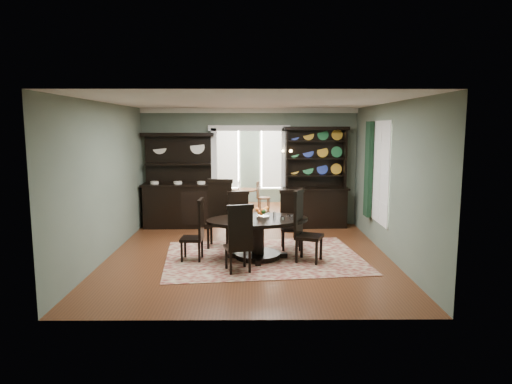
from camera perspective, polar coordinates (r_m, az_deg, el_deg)
room at (r=8.83m, az=-0.98°, el=1.92°), size 5.51×6.01×3.01m
parlor at (r=14.30m, az=-0.78°, el=4.08°), size 3.51×3.50×3.01m
doorway_trim at (r=11.77m, az=-0.85°, el=3.69°), size 2.08×0.25×2.57m
right_window at (r=10.05m, az=14.62°, el=2.56°), size 0.15×1.47×2.12m
wall_sconce at (r=11.63m, az=3.84°, el=4.96°), size 0.27×0.21×0.21m
rug at (r=9.01m, az=0.95°, el=-8.15°), size 4.05×3.14×0.01m
dining_table at (r=8.84m, az=0.22°, el=-4.86°), size 2.18×2.14×0.78m
centerpiece at (r=8.83m, az=0.86°, el=-2.91°), size 1.26×0.81×0.21m
chair_far_left at (r=9.75m, az=-4.57°, el=-2.41°), size 0.57×0.54×1.43m
chair_far_mid at (r=9.54m, az=-2.13°, el=-3.36°), size 0.52×0.51×1.20m
chair_far_right at (r=9.57m, az=4.37°, el=-3.26°), size 0.47×0.43×1.23m
chair_end_left at (r=8.74m, az=-7.40°, el=-4.53°), size 0.44×0.46×1.19m
chair_end_right at (r=8.65m, az=5.93°, el=-4.00°), size 0.63×0.65×1.37m
chair_near at (r=7.93m, az=-2.11°, el=-5.66°), size 0.55×0.54×1.23m
sideboard at (r=11.73m, az=-9.65°, el=-0.30°), size 1.83×0.68×2.39m
welsh_dresser at (r=11.68m, az=7.43°, el=0.15°), size 1.66×0.68×2.54m
parlor_table at (r=13.55m, az=-1.39°, el=-0.66°), size 0.75×0.75×0.70m
parlor_chair_left at (r=13.60m, az=-2.62°, el=-0.44°), size 0.39×0.39×0.94m
parlor_chair_right at (r=13.53m, az=0.71°, el=-0.50°), size 0.41×0.40×0.93m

